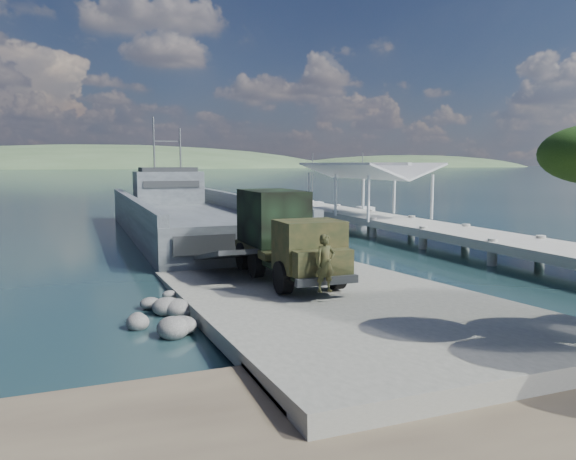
# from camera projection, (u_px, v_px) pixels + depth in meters

# --- Properties ---
(ground) EXTENTS (1400.00, 1400.00, 0.00)m
(ground) POSITION_uv_depth(u_px,v_px,m) (323.00, 304.00, 20.87)
(ground) COLOR #18383B
(ground) RESTS_ON ground
(boat_ramp) EXTENTS (10.00, 18.00, 0.50)m
(boat_ramp) POSITION_uv_depth(u_px,v_px,m) (335.00, 304.00, 19.92)
(boat_ramp) COLOR slate
(boat_ramp) RESTS_ON ground
(shoreline_rocks) EXTENTS (3.20, 5.60, 0.90)m
(shoreline_rocks) POSITION_uv_depth(u_px,v_px,m) (152.00, 317.00, 19.07)
(shoreline_rocks) COLOR #535351
(shoreline_rocks) RESTS_ON ground
(distant_headlands) EXTENTS (1000.00, 240.00, 48.00)m
(distant_headlands) POSITION_uv_depth(u_px,v_px,m) (129.00, 168.00, 556.20)
(distant_headlands) COLOR #405A38
(distant_headlands) RESTS_ON ground
(pier) EXTENTS (6.40, 44.00, 6.10)m
(pier) POSITION_uv_depth(u_px,v_px,m) (373.00, 211.00, 42.75)
(pier) COLOR gray
(pier) RESTS_ON ground
(landing_craft) EXTENTS (8.82, 33.61, 9.95)m
(landing_craft) POSITION_uv_depth(u_px,v_px,m) (190.00, 224.00, 40.82)
(landing_craft) COLOR #43484F
(landing_craft) RESTS_ON ground
(military_truck) EXTENTS (2.58, 7.70, 3.56)m
(military_truck) POSITION_uv_depth(u_px,v_px,m) (284.00, 235.00, 23.06)
(military_truck) COLOR black
(military_truck) RESTS_ON boat_ramp
(soldier) EXTENTS (0.75, 0.53, 1.96)m
(soldier) POSITION_uv_depth(u_px,v_px,m) (325.00, 275.00, 18.91)
(soldier) COLOR black
(soldier) RESTS_ON boat_ramp
(sailboat_near) EXTENTS (2.25, 5.41, 6.40)m
(sailboat_near) POSITION_uv_depth(u_px,v_px,m) (362.00, 214.00, 53.90)
(sailboat_near) COLOR silver
(sailboat_near) RESTS_ON ground
(sailboat_far) EXTENTS (1.92, 5.36, 6.41)m
(sailboat_far) POSITION_uv_depth(u_px,v_px,m) (313.00, 208.00, 60.61)
(sailboat_far) COLOR silver
(sailboat_far) RESTS_ON ground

